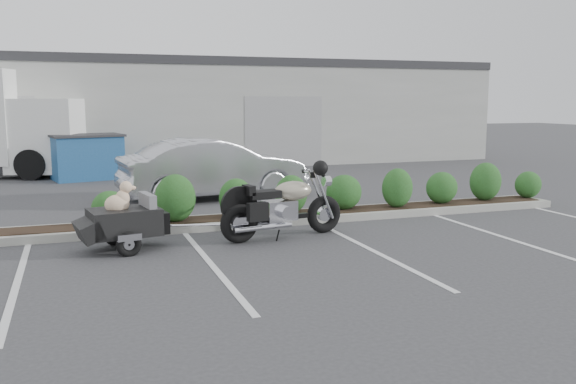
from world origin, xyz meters
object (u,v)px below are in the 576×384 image
object	(u,v)px
motorcycle	(284,207)
pet_trailer	(123,221)
sedan	(214,169)
dumpster	(87,156)

from	to	relation	value
motorcycle	pet_trailer	xyz separation A→B (m)	(-2.79, 0.02, -0.07)
sedan	dumpster	size ratio (longest dim) A/B	1.93
pet_trailer	dumpster	bearing A→B (deg)	82.17
motorcycle	sedan	world-z (taller)	sedan
motorcycle	pet_trailer	size ratio (longest dim) A/B	1.23
sedan	motorcycle	bearing A→B (deg)	175.54
sedan	dumpster	world-z (taller)	sedan
motorcycle	dumpster	bearing A→B (deg)	97.78
sedan	pet_trailer	bearing A→B (deg)	144.56
motorcycle	pet_trailer	bearing A→B (deg)	169.79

